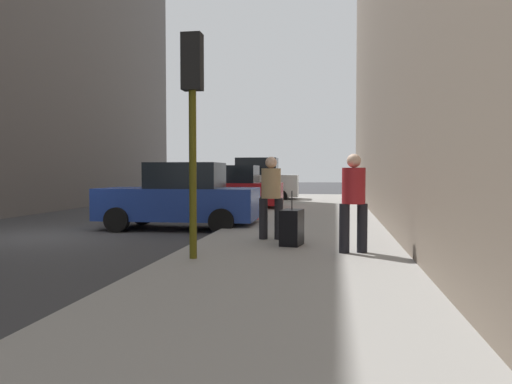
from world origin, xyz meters
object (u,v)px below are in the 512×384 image
object	(u,v)px
pedestrian_in_tan_coat	(271,193)
parked_blue_sedan	(180,198)
pedestrian_in_red_jacket	(354,198)
rolling_suitcase	(292,227)
parked_red_hatchback	(229,189)
parked_white_van	(254,182)
fire_hydrant	(255,208)
traffic_light	(193,96)

from	to	relation	value
pedestrian_in_tan_coat	parked_blue_sedan	bearing A→B (deg)	136.06
pedestrian_in_red_jacket	pedestrian_in_tan_coat	bearing A→B (deg)	137.54
pedestrian_in_tan_coat	rolling_suitcase	distance (m)	1.11
parked_red_hatchback	parked_white_van	xyz separation A→B (m)	(-0.00, 6.21, 0.18)
parked_blue_sedan	fire_hydrant	size ratio (longest dim) A/B	6.01
parked_blue_sedan	traffic_light	world-z (taller)	traffic_light
rolling_suitcase	fire_hydrant	bearing A→B (deg)	106.92
fire_hydrant	traffic_light	bearing A→B (deg)	-89.57
parked_blue_sedan	pedestrian_in_red_jacket	distance (m)	6.10
pedestrian_in_tan_coat	parked_white_van	bearing A→B (deg)	100.50
fire_hydrant	rolling_suitcase	size ratio (longest dim) A/B	0.68
parked_white_van	traffic_light	bearing A→B (deg)	-83.99
pedestrian_in_red_jacket	traffic_light	bearing A→B (deg)	-159.28
parked_red_hatchback	rolling_suitcase	distance (m)	10.26
pedestrian_in_tan_coat	parked_red_hatchback	bearing A→B (deg)	107.45
parked_red_hatchback	traffic_light	bearing A→B (deg)	-80.76
fire_hydrant	rolling_suitcase	bearing A→B (deg)	-73.08
parked_blue_sedan	fire_hydrant	bearing A→B (deg)	38.94
pedestrian_in_tan_coat	rolling_suitcase	world-z (taller)	pedestrian_in_tan_coat
traffic_light	pedestrian_in_red_jacket	size ratio (longest dim) A/B	2.11
parked_white_van	fire_hydrant	size ratio (longest dim) A/B	6.62
parked_white_van	traffic_light	world-z (taller)	traffic_light
parked_white_van	pedestrian_in_red_jacket	bearing A→B (deg)	-75.08
fire_hydrant	rolling_suitcase	world-z (taller)	rolling_suitcase
traffic_light	pedestrian_in_tan_coat	world-z (taller)	traffic_light
parked_red_hatchback	parked_white_van	size ratio (longest dim) A/B	0.90
parked_red_hatchback	pedestrian_in_tan_coat	xyz separation A→B (m)	(2.81, -8.93, 0.26)
parked_blue_sedan	traffic_light	xyz separation A→B (m)	(1.85, -5.16, 1.91)
parked_white_van	traffic_light	size ratio (longest dim) A/B	1.29
parked_blue_sedan	parked_red_hatchback	distance (m)	6.22
traffic_light	pedestrian_in_tan_coat	distance (m)	3.11
parked_red_hatchback	pedestrian_in_tan_coat	world-z (taller)	pedestrian_in_tan_coat
traffic_light	pedestrian_in_tan_coat	bearing A→B (deg)	68.82
parked_blue_sedan	fire_hydrant	distance (m)	2.35
parked_white_van	pedestrian_in_red_jacket	world-z (taller)	parked_white_van
parked_blue_sedan	traffic_light	bearing A→B (deg)	-70.26
parked_white_van	traffic_light	distance (m)	17.78
pedestrian_in_tan_coat	traffic_light	bearing A→B (deg)	-111.18
fire_hydrant	pedestrian_in_tan_coat	xyz separation A→B (m)	(1.00, -4.16, 0.61)
pedestrian_in_red_jacket	parked_blue_sedan	bearing A→B (deg)	136.59
traffic_light	pedestrian_in_red_jacket	world-z (taller)	traffic_light
pedestrian_in_red_jacket	parked_red_hatchback	bearing A→B (deg)	113.04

